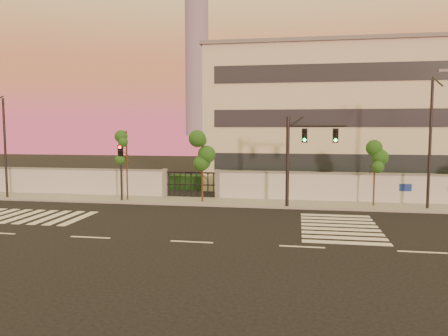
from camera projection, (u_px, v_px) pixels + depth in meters
The scene contains 14 objects.
ground at pixel (192, 242), 20.07m from camera, with size 120.00×120.00×0.00m, color black.
sidewalk at pixel (228, 202), 30.37m from camera, with size 60.00×3.00×0.15m, color gray.
perimeter_wall at pixel (233, 185), 31.73m from camera, with size 60.00×0.36×2.20m.
hedge_row at pixel (251, 184), 34.27m from camera, with size 41.00×4.25×1.80m.
institutional_building at pixel (346, 118), 39.59m from camera, with size 24.40×12.40×12.25m.
distant_skyscraper at pixel (197, 45), 300.11m from camera, with size 16.00×16.00×118.00m.
road_markings at pixel (180, 223), 24.02m from camera, with size 57.00×7.62×0.02m.
street_tree_c at pixel (127, 150), 30.70m from camera, with size 1.30×1.03×5.03m.
street_tree_d at pixel (203, 151), 29.91m from camera, with size 1.63×1.30×4.93m.
street_tree_e at pixel (375, 159), 28.43m from camera, with size 1.40×1.11×4.33m.
traffic_signal_main at pixel (299, 151), 27.97m from camera, with size 3.76×0.38×5.95m.
traffic_signal_secondary at pixel (121, 165), 30.54m from camera, with size 0.32×0.33×4.18m.
streetlight_west at pixel (3, 143), 31.60m from camera, with size 0.46×1.86×7.73m.
streetlight_east at pixel (431, 137), 27.09m from camera, with size 0.51×2.07×8.60m.
Camera 1 is at (4.75, -19.14, 5.23)m, focal length 35.00 mm.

